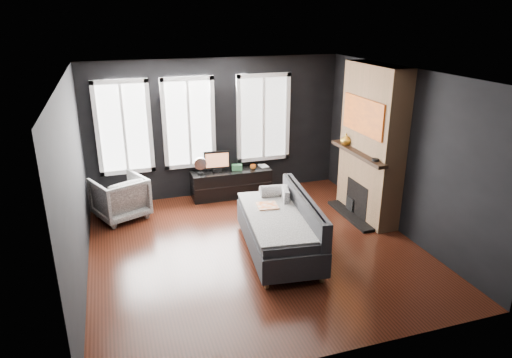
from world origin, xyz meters
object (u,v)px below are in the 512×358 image
object	(u,v)px
media_console	(231,183)
book	(260,162)
sofa	(278,225)
monitor	(217,160)
armchair	(120,196)
mantel_vase	(346,139)
mug	(253,166)

from	to	relation	value
media_console	book	world-z (taller)	book
sofa	monitor	world-z (taller)	monitor
armchair	media_console	bearing A→B (deg)	166.32
media_console	mantel_vase	distance (m)	2.44
sofa	book	size ratio (longest dim) A/B	9.50
armchair	monitor	size ratio (longest dim) A/B	1.62
sofa	monitor	xyz separation A→B (m)	(-0.37, 2.46, 0.32)
armchair	monitor	distance (m)	1.96
sofa	mantel_vase	bearing A→B (deg)	41.87
sofa	armchair	size ratio (longest dim) A/B	2.49
sofa	monitor	bearing A→B (deg)	105.33
mug	armchair	bearing A→B (deg)	-172.70
armchair	monitor	world-z (taller)	monitor
sofa	armchair	world-z (taller)	sofa
sofa	mug	distance (m)	2.40
monitor	mantel_vase	xyz separation A→B (m)	(2.12, -1.23, 0.56)
monitor	mug	size ratio (longest dim) A/B	4.46
sofa	mantel_vase	distance (m)	2.31
monitor	armchair	bearing A→B (deg)	-163.58
armchair	media_console	size ratio (longest dim) A/B	0.54
monitor	mug	world-z (taller)	monitor
mug	mantel_vase	size ratio (longest dim) A/B	0.55
armchair	media_console	distance (m)	2.19
armchair	monitor	bearing A→B (deg)	168.79
sofa	mantel_vase	xyz separation A→B (m)	(1.74, 1.23, 0.88)
sofa	monitor	distance (m)	2.50
armchair	book	xyz separation A→B (m)	(2.76, 0.41, 0.23)
sofa	armchair	xyz separation A→B (m)	(-2.26, 2.04, -0.03)
sofa	media_console	distance (m)	2.43
sofa	armchair	distance (m)	3.04
mug	monitor	bearing A→B (deg)	172.98
sofa	monitor	size ratio (longest dim) A/B	4.04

